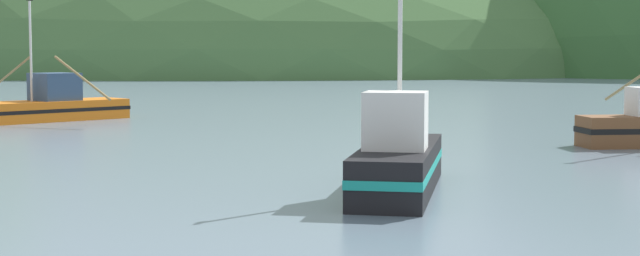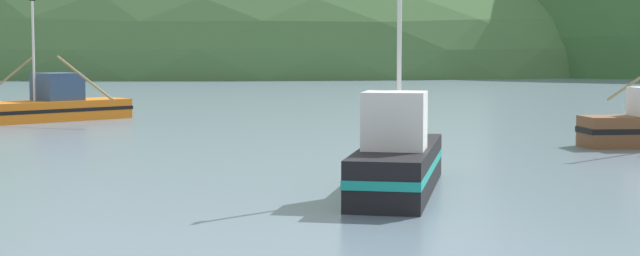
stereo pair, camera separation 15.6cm
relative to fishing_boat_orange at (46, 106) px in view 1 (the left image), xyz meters
The scene contains 3 objects.
hill_far_right 147.57m from the fishing_boat_orange, 103.80° to the left, with size 205.87×164.70×57.51m, color #47703D.
fishing_boat_orange is the anchor object (origin of this frame).
fishing_boat_black 30.15m from the fishing_boat_orange, 47.20° to the right, with size 1.94×7.56×6.06m.
Camera 1 is at (1.96, -2.55, 3.74)m, focal length 53.40 mm.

